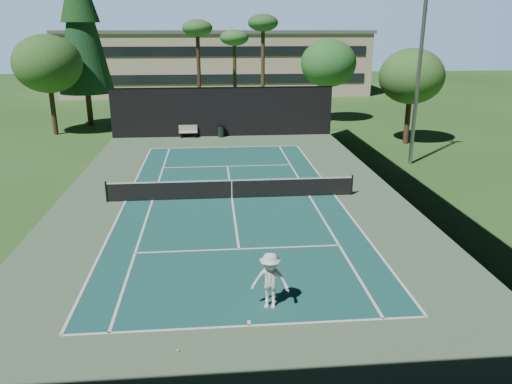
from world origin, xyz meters
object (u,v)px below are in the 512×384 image
tennis_net (232,188)px  trash_bin (221,131)px  tennis_ball_c (269,177)px  park_bench (188,131)px  tennis_ball_d (139,178)px  tennis_ball_b (158,195)px  tennis_ball_a (178,350)px  player (270,281)px

tennis_net → trash_bin: tennis_net is taller
tennis_ball_c → park_bench: bearing=113.6°
tennis_ball_d → park_bench: size_ratio=0.04×
tennis_net → tennis_ball_b: tennis_net is taller
tennis_net → tennis_ball_d: tennis_net is taller
tennis_ball_a → tennis_ball_d: bearing=100.8°
tennis_ball_b → park_bench: 14.92m
player → tennis_ball_c: bearing=96.2°
tennis_ball_a → tennis_ball_b: same height
tennis_ball_c → trash_bin: trash_bin is taller
tennis_ball_a → park_bench: (-0.81, 28.66, 0.51)m
tennis_net → tennis_ball_d: size_ratio=191.15×
tennis_ball_d → park_bench: bearing=77.9°
park_bench → tennis_ball_b: bearing=-94.0°
tennis_ball_b → tennis_ball_d: size_ratio=1.11×
player → park_bench: bearing=110.4°
player → park_bench: 26.83m
player → trash_bin: bearing=104.6°
tennis_ball_d → tennis_ball_a: bearing=-79.2°
tennis_ball_a → trash_bin: bearing=86.3°
tennis_net → park_bench: 15.99m
player → tennis_ball_a: size_ratio=25.25×
trash_bin → tennis_ball_c: bearing=-77.9°
tennis_net → tennis_ball_d: bearing=141.7°
player → tennis_ball_c: 14.65m
tennis_ball_b → tennis_ball_c: tennis_ball_b is taller
tennis_ball_d → player: bearing=-68.0°
tennis_ball_d → park_bench: (2.47, 11.52, 0.51)m
tennis_ball_d → trash_bin: size_ratio=0.07×
tennis_ball_c → park_bench: size_ratio=0.05×
tennis_net → tennis_ball_c: tennis_net is taller
tennis_net → tennis_ball_c: bearing=57.0°
player → tennis_ball_b: 12.64m
tennis_net → tennis_ball_d: 6.82m
tennis_ball_d → trash_bin: trash_bin is taller
tennis_ball_a → tennis_ball_b: bearing=97.7°
tennis_ball_b → trash_bin: (3.74, 14.84, 0.44)m
tennis_ball_a → trash_bin: trash_bin is taller
tennis_net → tennis_ball_a: 13.10m
tennis_ball_b → tennis_ball_d: (-1.41, 3.35, -0.00)m
tennis_ball_d → park_bench: 11.80m
tennis_ball_b → tennis_ball_d: 3.64m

